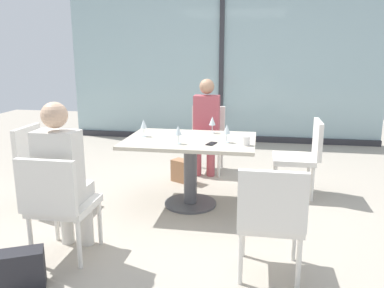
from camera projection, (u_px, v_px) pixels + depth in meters
ground_plane at (190, 204)px, 4.30m from camera, size 12.00×12.00×0.00m
window_wall_backdrop at (221, 74)px, 7.08m from camera, size 5.59×0.10×2.70m
dining_table_main at (190, 155)px, 4.16m from camera, size 1.34×0.94×0.73m
chair_near_window at (207, 135)px, 5.43m from camera, size 0.46×0.51×0.87m
chair_front_left at (58, 201)px, 3.06m from camera, size 0.46×0.50×0.87m
chair_side_end at (43, 163)px, 4.10m from camera, size 0.50×0.46×0.87m
chair_far_right at (303, 153)px, 4.48m from camera, size 0.50×0.46×0.87m
chair_front_right at (271, 216)px, 2.79m from camera, size 0.46×0.50×0.87m
person_near_window at (206, 121)px, 5.28m from camera, size 0.34×0.39×1.26m
person_front_left at (63, 172)px, 3.12m from camera, size 0.34×0.39×1.26m
wine_glass_0 at (178, 131)px, 3.87m from camera, size 0.07×0.07×0.18m
wine_glass_1 at (144, 124)px, 4.21m from camera, size 0.07×0.07×0.18m
wine_glass_2 at (227, 130)px, 3.93m from camera, size 0.07×0.07×0.18m
wine_glass_3 at (212, 121)px, 4.38m from camera, size 0.07×0.07×0.18m
coffee_cup at (246, 141)px, 3.83m from camera, size 0.08×0.08×0.09m
cell_phone_on_table at (211, 144)px, 3.89m from camera, size 0.11×0.16×0.01m
handbag_0 at (184, 171)px, 5.00m from camera, size 0.34×0.28×0.28m
handbag_1 at (22, 270)px, 2.76m from camera, size 0.34×0.28×0.28m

